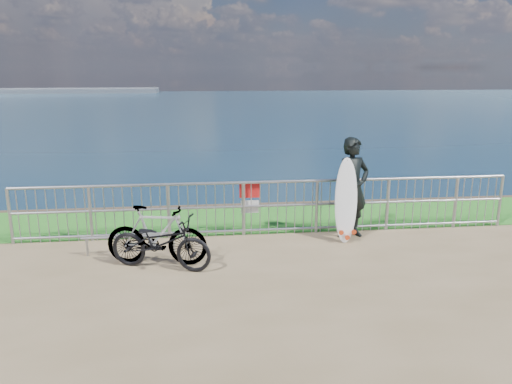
{
  "coord_description": "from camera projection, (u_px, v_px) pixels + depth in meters",
  "views": [
    {
      "loc": [
        -1.35,
        -8.02,
        3.32
      ],
      "look_at": [
        -0.3,
        1.2,
        1.0
      ],
      "focal_mm": 35.0,
      "sensor_mm": 36.0,
      "label": 1
    }
  ],
  "objects": [
    {
      "name": "grass_strip",
      "position": [
        262.0,
        218.0,
        11.29
      ],
      "size": [
        120.0,
        120.0,
        0.0
      ],
      "primitive_type": "plane",
      "color": "#206F1E",
      "rests_on": "ground"
    },
    {
      "name": "surfer",
      "position": [
        352.0,
        188.0,
        9.87
      ],
      "size": [
        0.85,
        0.7,
        2.01
      ],
      "primitive_type": "imported",
      "rotation": [
        0.0,
        0.0,
        0.34
      ],
      "color": "black",
      "rests_on": "ground"
    },
    {
      "name": "seascape",
      "position": [
        54.0,
        93.0,
        147.0
      ],
      "size": [
        260.0,
        260.0,
        5.0
      ],
      "color": "brown",
      "rests_on": "ground"
    },
    {
      "name": "bicycle_far",
      "position": [
        157.0,
        235.0,
        8.55
      ],
      "size": [
        1.81,
        0.81,
        1.05
      ],
      "primitive_type": "imported",
      "rotation": [
        0.0,
        0.0,
        1.38
      ],
      "color": "black",
      "rests_on": "ground"
    },
    {
      "name": "railing",
      "position": [
        269.0,
        207.0,
        10.09
      ],
      "size": [
        10.06,
        0.1,
        1.13
      ],
      "color": "#95989D",
      "rests_on": "ground"
    },
    {
      "name": "bicycle_near",
      "position": [
        161.0,
        242.0,
        8.38
      ],
      "size": [
        1.88,
        1.17,
        0.93
      ],
      "primitive_type": "imported",
      "rotation": [
        0.0,
        0.0,
        1.24
      ],
      "color": "black",
      "rests_on": "ground"
    },
    {
      "name": "bike_rack",
      "position": [
        130.0,
        239.0,
        9.05
      ],
      "size": [
        1.74,
        0.05,
        0.36
      ],
      "color": "#95989D",
      "rests_on": "ground"
    },
    {
      "name": "surfboard",
      "position": [
        346.0,
        203.0,
        9.67
      ],
      "size": [
        0.51,
        0.47,
        1.65
      ],
      "color": "white",
      "rests_on": "ground"
    }
  ]
}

